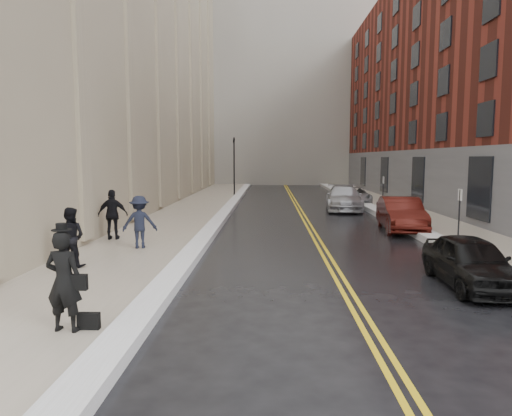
# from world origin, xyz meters

# --- Properties ---
(ground) EXTENTS (160.00, 160.00, 0.00)m
(ground) POSITION_xyz_m (0.00, 0.00, 0.00)
(ground) COLOR black
(ground) RESTS_ON ground
(sidewalk_left) EXTENTS (4.00, 64.00, 0.15)m
(sidewalk_left) POSITION_xyz_m (-4.50, 16.00, 0.07)
(sidewalk_left) COLOR gray
(sidewalk_left) RESTS_ON ground
(sidewalk_right) EXTENTS (3.00, 64.00, 0.15)m
(sidewalk_right) POSITION_xyz_m (9.00, 16.00, 0.07)
(sidewalk_right) COLOR gray
(sidewalk_right) RESTS_ON ground
(lane_stripe_a) EXTENTS (0.12, 64.00, 0.01)m
(lane_stripe_a) POSITION_xyz_m (2.38, 16.00, 0.00)
(lane_stripe_a) COLOR gold
(lane_stripe_a) RESTS_ON ground
(lane_stripe_b) EXTENTS (0.12, 64.00, 0.01)m
(lane_stripe_b) POSITION_xyz_m (2.62, 16.00, 0.00)
(lane_stripe_b) COLOR gold
(lane_stripe_b) RESTS_ON ground
(snow_ridge_left) EXTENTS (0.70, 60.80, 0.26)m
(snow_ridge_left) POSITION_xyz_m (-2.20, 16.00, 0.13)
(snow_ridge_left) COLOR white
(snow_ridge_left) RESTS_ON ground
(snow_ridge_right) EXTENTS (0.85, 60.80, 0.30)m
(snow_ridge_right) POSITION_xyz_m (7.15, 16.00, 0.15)
(snow_ridge_right) COLOR white
(snow_ridge_right) RESTS_ON ground
(tower_far_right) EXTENTS (22.00, 18.00, 44.00)m
(tower_far_right) POSITION_xyz_m (14.00, 66.00, 22.00)
(tower_far_right) COLOR slate
(tower_far_right) RESTS_ON ground
(tower_far_left) EXTENTS (22.00, 18.00, 60.00)m
(tower_far_left) POSITION_xyz_m (-12.00, 72.00, 30.00)
(tower_far_left) COLOR slate
(tower_far_left) RESTS_ON ground
(traffic_signal) EXTENTS (0.18, 0.15, 5.20)m
(traffic_signal) POSITION_xyz_m (-2.60, 30.00, 3.08)
(traffic_signal) COLOR black
(traffic_signal) RESTS_ON ground
(parking_sign_near) EXTENTS (0.06, 0.35, 2.23)m
(parking_sign_near) POSITION_xyz_m (7.90, 8.00, 1.36)
(parking_sign_near) COLOR black
(parking_sign_near) RESTS_ON ground
(parking_sign_far) EXTENTS (0.06, 0.35, 2.23)m
(parking_sign_far) POSITION_xyz_m (7.90, 20.00, 1.36)
(parking_sign_far) COLOR black
(parking_sign_far) RESTS_ON ground
(car_black) EXTENTS (1.69, 4.03, 1.36)m
(car_black) POSITION_xyz_m (5.85, 2.19, 0.68)
(car_black) COLOR black
(car_black) RESTS_ON ground
(car_maroon) EXTENTS (2.12, 4.95, 1.59)m
(car_maroon) POSITION_xyz_m (6.70, 11.63, 0.79)
(car_maroon) COLOR #41100B
(car_maroon) RESTS_ON ground
(car_silver_near) EXTENTS (2.76, 5.72, 1.60)m
(car_silver_near) POSITION_xyz_m (5.39, 20.20, 0.80)
(car_silver_near) COLOR #A9ABB1
(car_silver_near) RESTS_ON ground
(car_silver_far) EXTENTS (2.40, 4.74, 1.28)m
(car_silver_far) POSITION_xyz_m (6.80, 23.96, 0.64)
(car_silver_far) COLOR #A1A3A9
(car_silver_far) RESTS_ON ground
(pedestrian_main) EXTENTS (0.75, 0.53, 1.94)m
(pedestrian_main) POSITION_xyz_m (-3.37, -1.62, 1.12)
(pedestrian_main) COLOR black
(pedestrian_main) RESTS_ON sidewalk_left
(pedestrian_a) EXTENTS (0.90, 0.71, 1.81)m
(pedestrian_a) POSITION_xyz_m (-5.49, 3.47, 1.05)
(pedestrian_a) COLOR black
(pedestrian_a) RESTS_ON sidewalk_left
(pedestrian_b) EXTENTS (1.34, 0.92, 1.91)m
(pedestrian_b) POSITION_xyz_m (-4.23, 6.42, 1.11)
(pedestrian_b) COLOR black
(pedestrian_b) RESTS_ON sidewalk_left
(pedestrian_c) EXTENTS (1.22, 0.60, 2.01)m
(pedestrian_c) POSITION_xyz_m (-5.81, 8.15, 1.16)
(pedestrian_c) COLOR black
(pedestrian_c) RESTS_ON sidewalk_left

